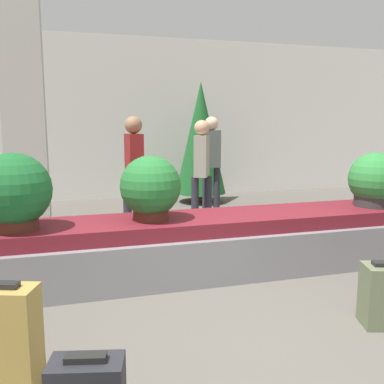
{
  "coord_description": "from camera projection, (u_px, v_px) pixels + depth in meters",
  "views": [
    {
      "loc": [
        -1.18,
        -2.63,
        1.51
      ],
      "look_at": [
        0.0,
        1.39,
        0.84
      ],
      "focal_mm": 40.0,
      "sensor_mm": 36.0,
      "label": 1
    }
  ],
  "objects": [
    {
      "name": "ground_plane",
      "position": [
        246.0,
        337.0,
        3.06
      ],
      "size": [
        18.0,
        18.0,
        0.0
      ],
      "primitive_type": "plane",
      "color": "#59544C"
    },
    {
      "name": "back_wall",
      "position": [
        126.0,
        119.0,
        8.54
      ],
      "size": [
        18.0,
        0.06,
        3.2
      ],
      "color": "silver",
      "rests_on": "ground_plane"
    },
    {
      "name": "carousel",
      "position": [
        192.0,
        246.0,
        4.33
      ],
      "size": [
        6.34,
        0.92,
        0.59
      ],
      "color": "gray",
      "rests_on": "ground_plane"
    },
    {
      "name": "pillar",
      "position": [
        25.0,
        117.0,
        5.82
      ],
      "size": [
        0.54,
        0.54,
        3.2
      ],
      "color": "beige",
      "rests_on": "ground_plane"
    },
    {
      "name": "suitcase_1",
      "position": [
        3.0,
        340.0,
        2.38
      ],
      "size": [
        0.44,
        0.32,
        0.65
      ],
      "rotation": [
        0.0,
        0.0,
        -0.34
      ],
      "color": "#A3843D",
      "rests_on": "ground_plane"
    },
    {
      "name": "suitcase_5",
      "position": [
        380.0,
        295.0,
        3.2
      ],
      "size": [
        0.32,
        0.31,
        0.5
      ],
      "rotation": [
        0.0,
        0.0,
        -0.31
      ],
      "color": "#5B6647",
      "rests_on": "ground_plane"
    },
    {
      "name": "potted_plant_0",
      "position": [
        14.0,
        193.0,
        3.68
      ],
      "size": [
        0.64,
        0.64,
        0.68
      ],
      "color": "#4C2319",
      "rests_on": "carousel"
    },
    {
      "name": "potted_plant_1",
      "position": [
        375.0,
        181.0,
        4.79
      ],
      "size": [
        0.59,
        0.59,
        0.61
      ],
      "color": "#2D2D2D",
      "rests_on": "carousel"
    },
    {
      "name": "potted_plant_2",
      "position": [
        150.0,
        188.0,
        4.09
      ],
      "size": [
        0.59,
        0.59,
        0.62
      ],
      "color": "#4C2319",
      "rests_on": "carousel"
    },
    {
      "name": "traveler_0",
      "position": [
        134.0,
        167.0,
        5.52
      ],
      "size": [
        0.31,
        0.34,
        1.6
      ],
      "rotation": [
        0.0,
        0.0,
        1.67
      ],
      "color": "#282833",
      "rests_on": "ground_plane"
    },
    {
      "name": "traveler_1",
      "position": [
        202.0,
        165.0,
        6.17
      ],
      "size": [
        0.31,
        0.37,
        1.56
      ],
      "rotation": [
        0.0,
        0.0,
        -2.05
      ],
      "color": "#282833",
      "rests_on": "ground_plane"
    },
    {
      "name": "traveler_2",
      "position": [
        211.0,
        156.0,
        7.18
      ],
      "size": [
        0.36,
        0.28,
        1.62
      ],
      "rotation": [
        0.0,
        0.0,
        -0.35
      ],
      "color": "#282833",
      "rests_on": "ground_plane"
    },
    {
      "name": "decorated_tree",
      "position": [
        201.0,
        138.0,
        8.1
      ],
      "size": [
        0.96,
        0.96,
        2.28
      ],
      "color": "#4C331E",
      "rests_on": "ground_plane"
    }
  ]
}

